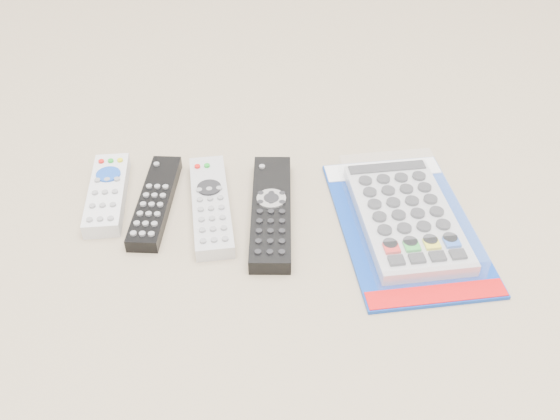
{
  "coord_description": "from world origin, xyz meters",
  "views": [
    {
      "loc": [
        0.06,
        -0.69,
        0.6
      ],
      "look_at": [
        0.04,
        -0.01,
        0.01
      ],
      "focal_mm": 40.0,
      "sensor_mm": 36.0,
      "label": 1
    }
  ],
  "objects_px": {
    "remote_large_black": "(271,211)",
    "remote_silver_dvd": "(211,205)",
    "remote_small_grey": "(107,193)",
    "remote_slim_black": "(155,201)",
    "jumbo_remote_packaged": "(406,215)"
  },
  "relations": [
    {
      "from": "remote_small_grey",
      "to": "remote_silver_dvd",
      "type": "xyz_separation_m",
      "value": [
        0.16,
        -0.02,
        -0.0
      ]
    },
    {
      "from": "remote_large_black",
      "to": "jumbo_remote_packaged",
      "type": "relative_size",
      "value": 0.71
    },
    {
      "from": "remote_small_grey",
      "to": "remote_large_black",
      "type": "bearing_deg",
      "value": -14.75
    },
    {
      "from": "remote_small_grey",
      "to": "remote_slim_black",
      "type": "distance_m",
      "value": 0.08
    },
    {
      "from": "remote_slim_black",
      "to": "remote_large_black",
      "type": "distance_m",
      "value": 0.17
    },
    {
      "from": "remote_large_black",
      "to": "jumbo_remote_packaged",
      "type": "xyz_separation_m",
      "value": [
        0.19,
        -0.01,
        0.01
      ]
    },
    {
      "from": "remote_silver_dvd",
      "to": "jumbo_remote_packaged",
      "type": "distance_m",
      "value": 0.28
    },
    {
      "from": "remote_small_grey",
      "to": "jumbo_remote_packaged",
      "type": "distance_m",
      "value": 0.44
    },
    {
      "from": "remote_slim_black",
      "to": "remote_large_black",
      "type": "xyz_separation_m",
      "value": [
        0.17,
        -0.02,
        0.0
      ]
    },
    {
      "from": "remote_large_black",
      "to": "remote_silver_dvd",
      "type": "bearing_deg",
      "value": 171.17
    },
    {
      "from": "jumbo_remote_packaged",
      "to": "remote_slim_black",
      "type": "bearing_deg",
      "value": 166.11
    },
    {
      "from": "remote_silver_dvd",
      "to": "remote_large_black",
      "type": "xyz_separation_m",
      "value": [
        0.09,
        -0.01,
        0.0
      ]
    },
    {
      "from": "remote_slim_black",
      "to": "remote_large_black",
      "type": "bearing_deg",
      "value": -4.88
    },
    {
      "from": "remote_large_black",
      "to": "jumbo_remote_packaged",
      "type": "distance_m",
      "value": 0.19
    },
    {
      "from": "remote_small_grey",
      "to": "remote_large_black",
      "type": "distance_m",
      "value": 0.25
    }
  ]
}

